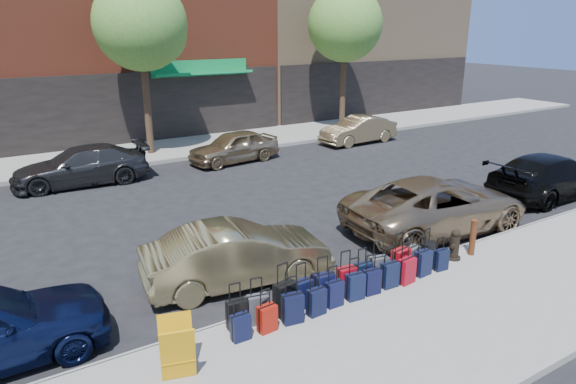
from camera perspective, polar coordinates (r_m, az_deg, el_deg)
ground at (r=14.70m, az=-5.45°, el=-3.87°), size 120.00×120.00×0.00m
sidewalk_near at (r=9.92m, az=12.38°, el=-15.38°), size 60.00×4.00×0.15m
sidewalk_far at (r=23.67m, az=-16.46°, el=4.14°), size 60.00×4.00×0.15m
curb_near at (r=11.21m, az=5.11°, el=-10.79°), size 60.00×0.08×0.15m
curb_far at (r=21.79m, az=-14.97°, el=3.10°), size 60.00×0.08×0.15m
tree_center at (r=22.75m, az=-15.70°, el=17.28°), size 3.80×3.80×7.27m
tree_right at (r=27.70m, az=6.59°, el=17.83°), size 3.80×3.80×7.27m
suitcase_front_0 at (r=9.70m, az=-5.71°, el=-13.35°), size 0.39×0.23×0.90m
suitcase_front_1 at (r=9.80m, az=-3.38°, el=-12.86°), size 0.41×0.28×0.92m
suitcase_front_2 at (r=10.04m, az=-0.34°, el=-11.75°), size 0.47×0.31×1.05m
suitcase_front_3 at (r=10.27m, az=1.64°, el=-11.24°), size 0.40×0.23×0.94m
suitcase_front_4 at (r=10.48m, az=3.99°, el=-10.58°), size 0.42×0.26×0.97m
suitcase_front_5 at (r=10.80m, az=6.51°, el=-9.76°), size 0.41×0.24×0.96m
suitcase_front_6 at (r=11.16m, az=8.33°, el=-9.05°), size 0.36×0.21×0.86m
suitcase_front_7 at (r=11.36m, az=10.05°, el=-8.48°), size 0.43×0.29×0.96m
suitcase_front_8 at (r=11.72m, az=12.37°, el=-7.65°), size 0.45×0.29×1.02m
suitcase_front_9 at (r=12.02m, az=13.56°, el=-7.22°), size 0.42×0.28×0.93m
suitcase_front_10 at (r=12.41m, az=15.27°, el=-6.61°), size 0.40×0.27×0.88m
suitcase_back_0 at (r=9.39m, az=-5.28°, el=-14.72°), size 0.34×0.20×0.80m
suitcase_back_1 at (r=9.58m, az=-2.33°, el=-13.85°), size 0.36×0.23×0.83m
suitcase_back_2 at (r=9.81m, az=0.52°, el=-12.80°), size 0.42×0.29×0.93m
suitcase_back_3 at (r=10.07m, az=3.17°, el=-12.07°), size 0.37×0.23×0.86m
suitcase_back_4 at (r=10.37m, az=5.15°, el=-11.19°), size 0.35×0.21×0.85m
suitcase_back_5 at (r=10.65m, az=7.46°, el=-10.36°), size 0.39×0.25×0.89m
suitcase_back_6 at (r=10.90m, az=9.28°, el=-9.80°), size 0.38×0.24×0.86m
suitcase_back_7 at (r=11.22m, az=11.23°, el=-9.01°), size 0.38×0.23×0.89m
suitcase_back_8 at (r=11.45m, az=13.04°, el=-8.51°), size 0.41×0.27×0.92m
suitcase_back_9 at (r=11.89m, az=14.77°, el=-7.63°), size 0.40×0.25×0.92m
suitcase_back_10 at (r=12.25m, az=16.62°, el=-7.23°), size 0.34×0.22×0.79m
fire_hydrant at (r=12.85m, az=18.01°, el=-5.65°), size 0.38×0.34×0.75m
bollard at (r=13.18m, az=19.86°, el=-4.72°), size 0.17×0.17×0.89m
display_rack at (r=8.60m, az=-12.22°, el=-16.71°), size 0.68×0.72×0.96m
car_near_1 at (r=11.37m, az=-5.62°, el=-6.95°), size 4.28×1.98×1.36m
car_near_2 at (r=14.74m, az=16.18°, el=-1.37°), size 5.54×2.84×1.50m
car_near_3 at (r=19.09m, az=27.12°, el=1.62°), size 4.95×2.01×1.44m
car_far_1 at (r=19.79m, az=-22.03°, el=2.71°), size 4.77×2.17×1.35m
car_far_2 at (r=21.52m, az=-6.02°, el=5.04°), size 4.03×2.00×1.32m
car_far_3 at (r=25.20m, az=7.81°, el=6.86°), size 3.99×1.52×1.30m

